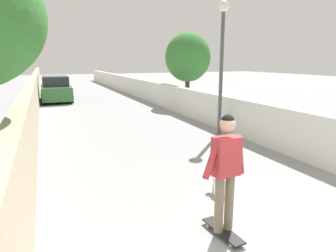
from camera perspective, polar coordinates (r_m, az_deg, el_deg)
The scene contains 9 objects.
ground_plane at distance 16.60m, azimuth -12.78°, elevation 3.54°, with size 80.00×80.00×0.00m, color gray.
wall_left at distance 14.27m, azimuth -24.46°, elevation 4.66°, with size 48.00×0.30×1.66m, color tan.
fence_right at distance 15.52m, azimuth 0.40°, elevation 5.58°, with size 48.00×0.30×1.25m, color silver.
tree_right_near at distance 16.94m, azimuth 3.83°, elevation 13.03°, with size 2.52×2.52×4.02m.
lamp_post at distance 10.18m, azimuth 10.39°, elevation 15.01°, with size 0.36×0.36×4.38m.
skateboard at distance 4.69m, azimuth 10.52°, elevation -19.24°, with size 0.81×0.26×0.08m.
person_skateboarder at distance 4.24m, azimuth 11.08°, elevation -7.31°, with size 0.25×0.71×1.73m.
dog at distance 5.84m, azimuth 9.71°, elevation -10.28°, with size 1.50×0.82×1.06m.
car_near at distance 19.91m, azimuth -20.77°, elevation 6.58°, with size 3.95×1.80×1.54m.
Camera 1 is at (-2.16, 2.80, 2.53)m, focal length 31.65 mm.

